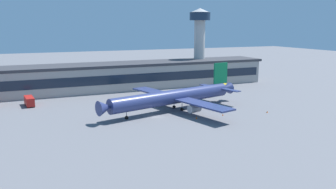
# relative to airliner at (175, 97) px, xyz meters

# --- Properties ---
(ground_plane) EXTENTS (600.00, 600.00, 0.00)m
(ground_plane) POSITION_rel_airliner_xyz_m (-9.03, -5.56, -4.82)
(ground_plane) COLOR slate
(terminal_building) EXTENTS (151.90, 19.07, 12.09)m
(terminal_building) POSITION_rel_airliner_xyz_m (-9.03, 47.93, 1.25)
(terminal_building) COLOR #9E9993
(terminal_building) RESTS_ON ground_plane
(airliner) EXTENTS (56.15, 48.69, 15.17)m
(airliner) POSITION_rel_airliner_xyz_m (0.00, 0.00, 0.00)
(airliner) COLOR navy
(airliner) RESTS_ON ground_plane
(control_tower) EXTENTS (10.51, 10.51, 37.64)m
(control_tower) POSITION_rel_airliner_xyz_m (37.40, 51.69, 18.30)
(control_tower) COLOR #B7B7B2
(control_tower) RESTS_ON ground_plane
(pushback_tractor) EXTENTS (5.46, 4.50, 1.75)m
(pushback_tractor) POSITION_rel_airliner_xyz_m (40.22, 31.42, -3.77)
(pushback_tractor) COLOR yellow
(pushback_tractor) RESTS_ON ground_plane
(fuel_truck) EXTENTS (3.54, 8.62, 3.35)m
(fuel_truck) POSITION_rel_airliner_xyz_m (-46.23, 27.33, -2.94)
(fuel_truck) COLOR red
(fuel_truck) RESTS_ON ground_plane
(traffic_cone_0) EXTENTS (0.52, 0.52, 0.66)m
(traffic_cone_0) POSITION_rel_airliner_xyz_m (27.26, -15.72, -4.49)
(traffic_cone_0) COLOR #F2590C
(traffic_cone_0) RESTS_ON ground_plane
(traffic_cone_1) EXTENTS (0.58, 0.58, 0.72)m
(traffic_cone_1) POSITION_rel_airliner_xyz_m (1.67, -13.07, -4.46)
(traffic_cone_1) COLOR #F2590C
(traffic_cone_1) RESTS_ON ground_plane
(traffic_cone_2) EXTENTS (0.48, 0.48, 0.60)m
(traffic_cone_2) POSITION_rel_airliner_xyz_m (11.57, -12.83, -4.52)
(traffic_cone_2) COLOR #F2590C
(traffic_cone_2) RESTS_ON ground_plane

